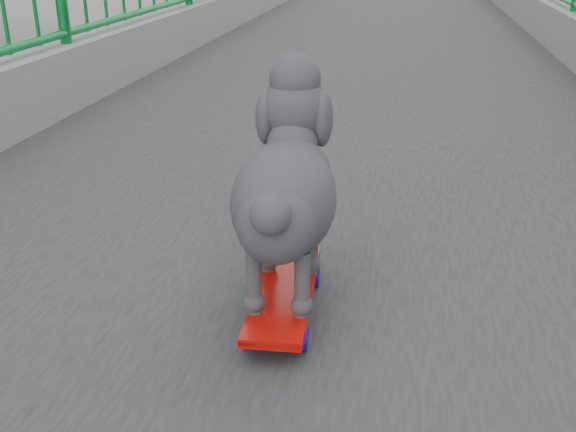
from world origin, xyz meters
The scene contains 3 objects.
railing centered at (0.00, 0.00, 7.21)m, with size 3.00×24.00×1.42m.
skateboard centered at (0.03, 0.15, 7.04)m, with size 0.15×0.44×0.06m.
poodle centered at (0.03, 0.18, 7.30)m, with size 0.24×0.54×0.45m.
Camera 1 is at (0.26, -1.17, 7.80)m, focal length 42.00 mm.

